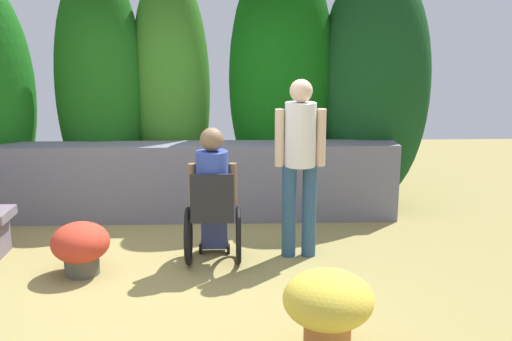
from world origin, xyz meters
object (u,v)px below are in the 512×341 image
at_px(person_standing_companion, 300,156).
at_px(flower_pot_terracotta_by_wall, 328,305).
at_px(person_in_wheelchair, 213,200).
at_px(flower_pot_purple_near, 81,246).

xyz_separation_m(person_standing_companion, flower_pot_terracotta_by_wall, (0.01, -1.83, -0.66)).
height_order(person_in_wheelchair, person_standing_companion, person_standing_companion).
bearing_deg(person_standing_companion, flower_pot_purple_near, -173.70).
relative_size(person_in_wheelchair, person_standing_companion, 0.76).
bearing_deg(flower_pot_terracotta_by_wall, person_in_wheelchair, 116.54).
height_order(person_in_wheelchair, flower_pot_terracotta_by_wall, person_in_wheelchair).
bearing_deg(flower_pot_purple_near, flower_pot_terracotta_by_wall, -35.07).
height_order(person_standing_companion, flower_pot_purple_near, person_standing_companion).
bearing_deg(person_in_wheelchair, person_standing_companion, 17.52).
xyz_separation_m(person_standing_companion, flower_pot_purple_near, (-2.05, -0.39, -0.74)).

